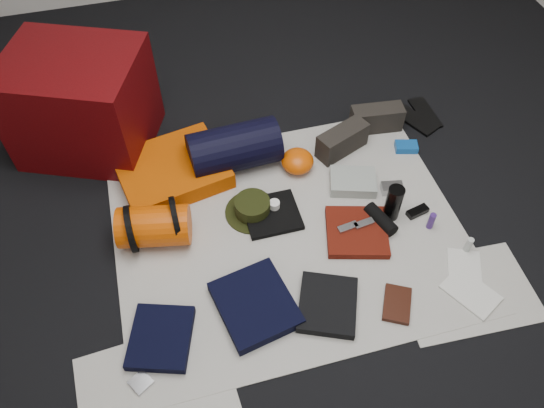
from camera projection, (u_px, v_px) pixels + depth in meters
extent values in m
cube|color=black|center=(289.00, 234.00, 2.49)|extent=(4.50, 4.50, 0.02)
cube|color=silver|center=(289.00, 232.00, 2.48)|extent=(1.60, 1.30, 0.01)
cube|color=silver|center=(155.00, 384.00, 2.04)|extent=(0.61, 0.44, 0.00)
cube|color=silver|center=(466.00, 292.00, 2.29)|extent=(0.60, 0.43, 0.00)
cube|color=#510508|center=(81.00, 103.00, 2.66)|extent=(0.79, 0.74, 0.53)
cube|color=#CA4B02|center=(172.00, 170.00, 2.66)|extent=(0.59, 0.51, 0.09)
cylinder|color=#CC4703|center=(154.00, 226.00, 2.39)|extent=(0.35, 0.25, 0.19)
cylinder|color=black|center=(131.00, 229.00, 2.36)|extent=(0.02, 0.22, 0.22)
cylinder|color=black|center=(176.00, 220.00, 2.39)|extent=(0.02, 0.22, 0.22)
cylinder|color=black|center=(234.00, 148.00, 2.66)|extent=(0.46, 0.26, 0.24)
cylinder|color=black|center=(253.00, 212.00, 2.55)|extent=(0.33, 0.33, 0.01)
cylinder|color=black|center=(252.00, 206.00, 2.52)|extent=(0.17, 0.17, 0.07)
cube|color=black|center=(342.00, 140.00, 2.76)|extent=(0.30, 0.21, 0.14)
cube|color=black|center=(377.00, 118.00, 2.87)|extent=(0.29, 0.13, 0.14)
cube|color=black|center=(413.00, 119.00, 2.96)|extent=(0.22, 0.30, 0.02)
cube|color=black|center=(425.00, 113.00, 2.99)|extent=(0.10, 0.26, 0.01)
cube|color=black|center=(161.00, 338.00, 2.13)|extent=(0.31, 0.34, 0.04)
cube|color=black|center=(255.00, 304.00, 2.22)|extent=(0.36, 0.39, 0.05)
cube|color=black|center=(328.00, 305.00, 2.22)|extent=(0.33, 0.34, 0.04)
cube|color=black|center=(272.00, 214.00, 2.53)|extent=(0.26, 0.24, 0.03)
cube|color=#571309|center=(357.00, 232.00, 2.46)|extent=(0.34, 0.34, 0.04)
ellipsoid|color=#CC4703|center=(297.00, 161.00, 2.69)|extent=(0.21, 0.21, 0.11)
cube|color=gray|center=(353.00, 182.00, 2.64)|extent=(0.27, 0.23, 0.06)
cylinder|color=black|center=(393.00, 203.00, 2.47)|extent=(0.08, 0.08, 0.19)
cylinder|color=black|center=(381.00, 219.00, 2.48)|extent=(0.12, 0.19, 0.07)
cube|color=#A2A3A7|center=(392.00, 188.00, 2.62)|extent=(0.11, 0.08, 0.04)
cube|color=#0F4B97|center=(406.00, 147.00, 2.80)|extent=(0.13, 0.10, 0.04)
cylinder|color=#3E216C|center=(431.00, 221.00, 2.46)|extent=(0.04, 0.04, 0.09)
cylinder|color=#B1B5B0|center=(468.00, 245.00, 2.38)|extent=(0.04, 0.04, 0.09)
cube|color=black|center=(397.00, 304.00, 2.23)|extent=(0.18, 0.20, 0.02)
cube|color=silver|center=(471.00, 293.00, 2.27)|extent=(0.24, 0.27, 0.01)
cube|color=silver|center=(464.00, 267.00, 2.36)|extent=(0.21, 0.23, 0.01)
cube|color=black|center=(417.00, 212.00, 2.54)|extent=(0.12, 0.07, 0.03)
cube|color=#A2A3A7|center=(141.00, 382.00, 2.03)|extent=(0.10, 0.10, 0.01)
cylinder|color=white|center=(274.00, 205.00, 2.53)|extent=(0.05, 0.05, 0.04)
cube|color=#A2A3A7|center=(348.00, 227.00, 2.44)|extent=(0.10, 0.05, 0.01)
cube|color=#A2A3A7|center=(364.00, 224.00, 2.46)|extent=(0.10, 0.05, 0.01)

